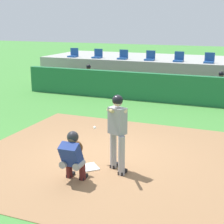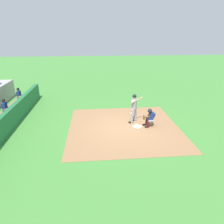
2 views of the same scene
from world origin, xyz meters
name	(u,v)px [view 2 (image 2 of 2)]	position (x,y,z in m)	size (l,w,h in m)	color
ground_plane	(124,127)	(0.00, 0.00, 0.00)	(80.00, 80.00, 0.00)	#428438
dirt_infield	(124,127)	(0.00, 0.00, 0.01)	(6.40, 6.40, 0.01)	#936B47
home_plate	(137,126)	(0.00, -0.80, 0.02)	(0.44, 0.44, 0.02)	white
batter_at_plate	(134,106)	(0.69, -0.71, 1.04)	(0.58, 0.87, 1.80)	#99999E
catcher_crouched	(149,117)	(-0.01, -1.49, 0.61)	(0.49, 1.45, 1.13)	gray
dugout_wall	(7,122)	(0.00, 6.50, 0.60)	(13.00, 0.30, 1.20)	#1E6638
dugout_player_1	(7,108)	(2.19, 7.34, 0.67)	(0.49, 0.70, 1.30)	#939399
dugout_player_2	(21,96)	(4.93, 7.34, 0.67)	(0.49, 0.70, 1.30)	#939399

